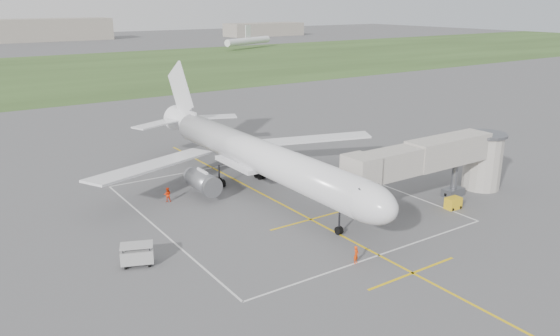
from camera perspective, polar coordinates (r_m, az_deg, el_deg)
ground at (r=64.36m, az=-2.17°, el=-2.57°), size 700.00×700.00×0.00m
grass_strip at (r=185.56m, az=-24.26°, el=8.93°), size 700.00×120.00×0.02m
apron_markings at (r=59.80m, az=0.80°, el=-4.12°), size 28.20×60.00×0.01m
airliner at (r=63.63m, az=-2.57°, el=1.35°), size 38.93×46.75×13.52m
jet_bridge at (r=63.27m, az=16.68°, el=0.86°), size 23.40×5.00×7.20m
gpu_unit at (r=62.10m, az=17.65°, el=-3.53°), size 1.75×1.28×1.28m
baggage_cart at (r=48.51m, az=-14.70°, el=-8.75°), size 3.13×2.52×1.89m
ramp_worker_nose at (r=47.79m, az=7.96°, el=-8.96°), size 0.68×0.58×1.58m
ramp_worker_wing at (r=62.49m, az=-11.67°, el=-2.74°), size 1.00×0.92×1.65m
distant_aircraft at (r=225.63m, az=-21.31°, el=11.38°), size 187.41×34.39×8.85m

